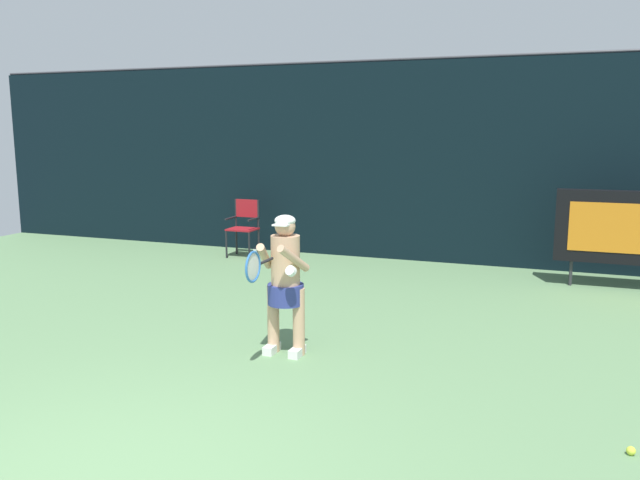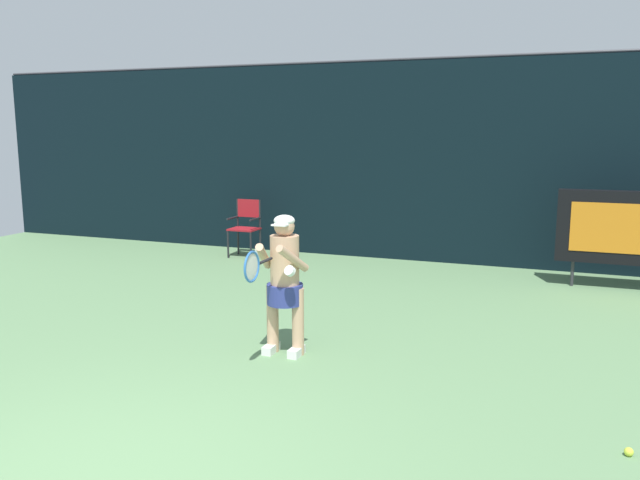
{
  "view_description": "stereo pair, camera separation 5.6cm",
  "coord_description": "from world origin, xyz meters",
  "px_view_note": "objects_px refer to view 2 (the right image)",
  "views": [
    {
      "loc": [
        2.82,
        -3.12,
        2.41
      ],
      "look_at": [
        0.08,
        4.24,
        1.05
      ],
      "focal_mm": 36.17,
      "sensor_mm": 36.0,
      "label": 1
    },
    {
      "loc": [
        2.88,
        -3.1,
        2.41
      ],
      "look_at": [
        0.08,
        4.24,
        1.05
      ],
      "focal_mm": 36.17,
      "sensor_mm": 36.0,
      "label": 2
    }
  ],
  "objects_px": {
    "tennis_racket": "(253,266)",
    "tennis_player": "(284,278)",
    "water_bottle": "(257,255)",
    "tennis_ball_loose": "(629,452)",
    "scoreboard": "(635,229)",
    "umpire_chair": "(246,224)"
  },
  "relations": [
    {
      "from": "tennis_racket",
      "to": "tennis_player",
      "type": "bearing_deg",
      "value": 74.3
    },
    {
      "from": "water_bottle",
      "to": "tennis_ball_loose",
      "type": "bearing_deg",
      "value": -43.15
    },
    {
      "from": "scoreboard",
      "to": "water_bottle",
      "type": "height_order",
      "value": "scoreboard"
    },
    {
      "from": "scoreboard",
      "to": "umpire_chair",
      "type": "height_order",
      "value": "scoreboard"
    },
    {
      "from": "umpire_chair",
      "to": "tennis_player",
      "type": "height_order",
      "value": "tennis_player"
    },
    {
      "from": "tennis_racket",
      "to": "water_bottle",
      "type": "bearing_deg",
      "value": 104.25
    },
    {
      "from": "tennis_player",
      "to": "water_bottle",
      "type": "bearing_deg",
      "value": 119.99
    },
    {
      "from": "tennis_player",
      "to": "tennis_ball_loose",
      "type": "height_order",
      "value": "tennis_player"
    },
    {
      "from": "tennis_player",
      "to": "tennis_racket",
      "type": "distance_m",
      "value": 0.7
    },
    {
      "from": "tennis_player",
      "to": "tennis_racket",
      "type": "relative_size",
      "value": 2.52
    },
    {
      "from": "umpire_chair",
      "to": "water_bottle",
      "type": "relative_size",
      "value": 4.08
    },
    {
      "from": "water_bottle",
      "to": "tennis_racket",
      "type": "distance_m",
      "value": 5.57
    },
    {
      "from": "scoreboard",
      "to": "tennis_player",
      "type": "distance_m",
      "value": 5.76
    },
    {
      "from": "scoreboard",
      "to": "tennis_racket",
      "type": "distance_m",
      "value": 6.3
    },
    {
      "from": "scoreboard",
      "to": "tennis_ball_loose",
      "type": "height_order",
      "value": "scoreboard"
    },
    {
      "from": "umpire_chair",
      "to": "tennis_racket",
      "type": "xyz_separation_m",
      "value": [
        2.85,
        -5.33,
        0.47
      ]
    },
    {
      "from": "tennis_ball_loose",
      "to": "scoreboard",
      "type": "bearing_deg",
      "value": 85.35
    },
    {
      "from": "tennis_racket",
      "to": "tennis_ball_loose",
      "type": "xyz_separation_m",
      "value": [
        3.35,
        -0.49,
        -1.06
      ]
    },
    {
      "from": "scoreboard",
      "to": "umpire_chair",
      "type": "bearing_deg",
      "value": 177.34
    },
    {
      "from": "umpire_chair",
      "to": "tennis_racket",
      "type": "height_order",
      "value": "tennis_racket"
    },
    {
      "from": "umpire_chair",
      "to": "tennis_ball_loose",
      "type": "bearing_deg",
      "value": -43.22
    },
    {
      "from": "scoreboard",
      "to": "umpire_chair",
      "type": "distance_m",
      "value": 6.66
    }
  ]
}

